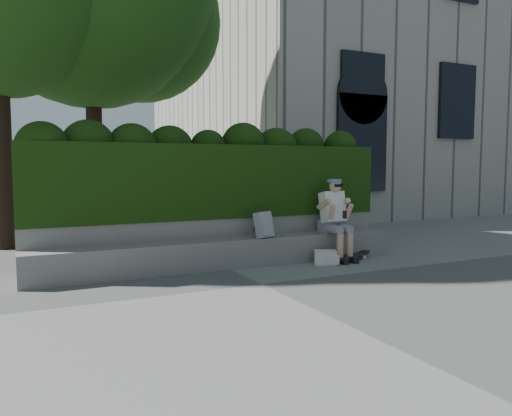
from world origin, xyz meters
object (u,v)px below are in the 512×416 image
person (335,216)px  skateboard (350,256)px  backpack_plaid (264,225)px  backpack_ground (325,257)px

person → skateboard: 0.73m
skateboard → backpack_plaid: size_ratio=2.13×
skateboard → backpack_plaid: 1.62m
skateboard → backpack_ground: 0.55m
person → backpack_ground: person is taller
skateboard → backpack_plaid: bearing=147.8°
backpack_plaid → backpack_ground: 1.15m
person → backpack_plaid: size_ratio=3.32×
person → backpack_plaid: bearing=176.5°
skateboard → person: bearing=103.8°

